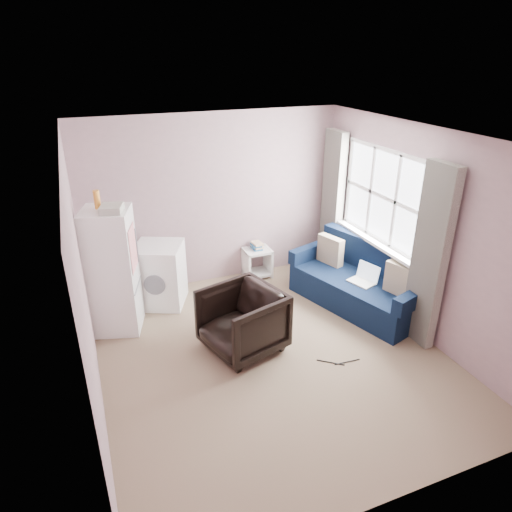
{
  "coord_description": "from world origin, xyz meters",
  "views": [
    {
      "loc": [
        -1.79,
        -4.0,
        3.27
      ],
      "look_at": [
        0.05,
        0.6,
        1.0
      ],
      "focal_mm": 32.0,
      "sensor_mm": 36.0,
      "label": 1
    }
  ],
  "objects_px": {
    "fridge": "(113,271)",
    "washing_machine": "(160,273)",
    "armchair": "(242,318)",
    "sofa": "(361,283)",
    "side_table": "(257,260)"
  },
  "relations": [
    {
      "from": "armchair",
      "to": "side_table",
      "type": "distance_m",
      "value": 1.95
    },
    {
      "from": "fridge",
      "to": "armchair",
      "type": "bearing_deg",
      "value": -21.49
    },
    {
      "from": "armchair",
      "to": "washing_machine",
      "type": "height_order",
      "value": "washing_machine"
    },
    {
      "from": "side_table",
      "to": "sofa",
      "type": "xyz_separation_m",
      "value": [
        1.02,
        -1.34,
        0.05
      ]
    },
    {
      "from": "armchair",
      "to": "sofa",
      "type": "relative_size",
      "value": 0.4
    },
    {
      "from": "fridge",
      "to": "washing_machine",
      "type": "distance_m",
      "value": 0.83
    },
    {
      "from": "sofa",
      "to": "washing_machine",
      "type": "bearing_deg",
      "value": 140.27
    },
    {
      "from": "armchair",
      "to": "sofa",
      "type": "bearing_deg",
      "value": 85.26
    },
    {
      "from": "armchair",
      "to": "sofa",
      "type": "distance_m",
      "value": 1.93
    },
    {
      "from": "washing_machine",
      "to": "side_table",
      "type": "height_order",
      "value": "washing_machine"
    },
    {
      "from": "armchair",
      "to": "side_table",
      "type": "bearing_deg",
      "value": 136.99
    },
    {
      "from": "washing_machine",
      "to": "side_table",
      "type": "relative_size",
      "value": 1.56
    },
    {
      "from": "armchair",
      "to": "washing_machine",
      "type": "distance_m",
      "value": 1.59
    },
    {
      "from": "side_table",
      "to": "sofa",
      "type": "height_order",
      "value": "sofa"
    },
    {
      "from": "armchair",
      "to": "sofa",
      "type": "xyz_separation_m",
      "value": [
        1.89,
        0.39,
        -0.11
      ]
    }
  ]
}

